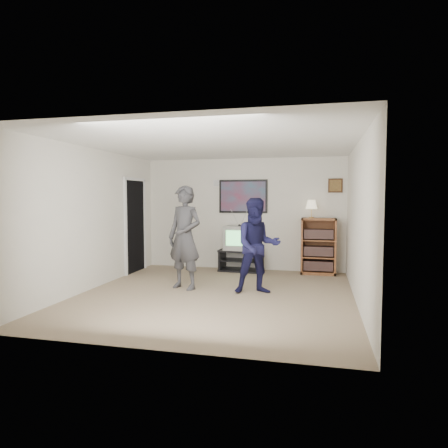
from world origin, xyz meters
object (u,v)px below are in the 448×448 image
at_px(bookshelf, 318,246).
at_px(person_short, 257,246).
at_px(crt_television, 239,238).
at_px(media_stand, 241,260).
at_px(person_tall, 185,237).

bearing_deg(bookshelf, person_short, -116.72).
bearing_deg(person_short, crt_television, 91.05).
bearing_deg(bookshelf, media_stand, -178.28).
height_order(media_stand, crt_television, crt_television).
bearing_deg(media_stand, crt_television, -176.17).
distance_m(bookshelf, person_tall, 3.05).
relative_size(media_stand, person_short, 0.60).
xyz_separation_m(person_tall, person_short, (1.31, -0.04, -0.11)).
relative_size(crt_television, person_short, 0.38).
bearing_deg(crt_television, bookshelf, 3.43).
bearing_deg(person_tall, crt_television, 91.06).
height_order(media_stand, person_tall, person_tall).
height_order(bookshelf, person_short, person_short).
xyz_separation_m(media_stand, crt_television, (-0.04, 0.00, 0.50)).
height_order(crt_television, person_short, person_short).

